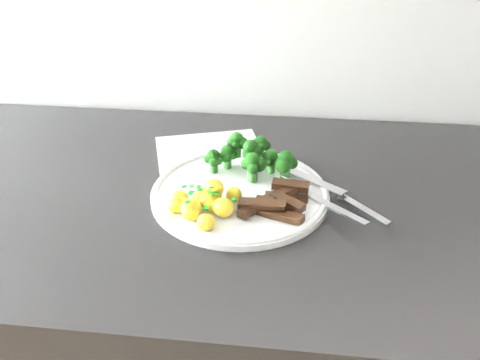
% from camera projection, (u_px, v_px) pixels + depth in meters
% --- Properties ---
extents(recipe_paper, '(0.27, 0.32, 0.00)m').
position_uv_depth(recipe_paper, '(215.00, 166.00, 0.86)').
color(recipe_paper, white).
rests_on(recipe_paper, counter).
extents(plate, '(0.28, 0.28, 0.02)m').
position_uv_depth(plate, '(240.00, 192.00, 0.78)').
color(plate, white).
rests_on(plate, counter).
extents(broccoli, '(0.16, 0.10, 0.06)m').
position_uv_depth(broccoli, '(252.00, 155.00, 0.81)').
color(broccoli, '#2B6622').
rests_on(broccoli, plate).
extents(potatoes, '(0.11, 0.10, 0.04)m').
position_uv_depth(potatoes, '(203.00, 202.00, 0.72)').
color(potatoes, yellow).
rests_on(potatoes, plate).
extents(beef_strips, '(0.11, 0.10, 0.03)m').
position_uv_depth(beef_strips, '(275.00, 202.00, 0.73)').
color(beef_strips, black).
rests_on(beef_strips, plate).
extents(fork, '(0.13, 0.14, 0.02)m').
position_uv_depth(fork, '(324.00, 200.00, 0.74)').
color(fork, '#BABABE').
rests_on(fork, plate).
extents(knife, '(0.15, 0.14, 0.02)m').
position_uv_depth(knife, '(350.00, 202.00, 0.75)').
color(knife, '#BABABE').
rests_on(knife, plate).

